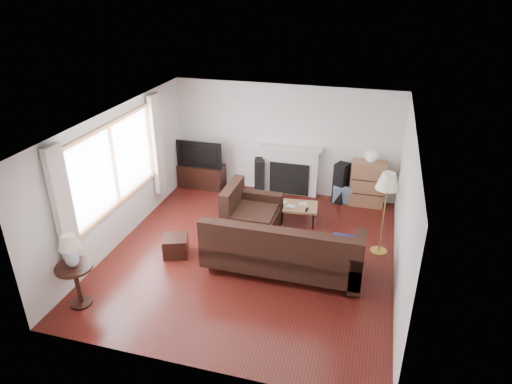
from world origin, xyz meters
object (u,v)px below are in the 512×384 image
(floor_lamp, at_px, (383,214))
(tv_stand, at_px, (202,176))
(bookshelf, at_px, (368,184))
(coffee_table, at_px, (292,214))
(sectional_sofa, at_px, (283,246))
(side_table, at_px, (78,285))

(floor_lamp, bearing_deg, tv_stand, 156.51)
(tv_stand, relative_size, bookshelf, 1.05)
(tv_stand, height_order, coffee_table, tv_stand)
(bookshelf, xyz_separation_m, coffee_table, (-1.41, -1.21, -0.31))
(tv_stand, height_order, bookshelf, bookshelf)
(bookshelf, xyz_separation_m, floor_lamp, (0.34, -1.86, 0.28))
(sectional_sofa, relative_size, coffee_table, 2.84)
(tv_stand, bearing_deg, bookshelf, 0.73)
(coffee_table, bearing_deg, tv_stand, 147.88)
(tv_stand, distance_m, bookshelf, 3.83)
(side_table, bearing_deg, coffee_table, 52.10)
(floor_lamp, bearing_deg, coffee_table, 159.72)
(bookshelf, xyz_separation_m, side_table, (-4.03, -4.57, -0.16))
(side_table, bearing_deg, floor_lamp, 31.83)
(sectional_sofa, relative_size, side_table, 4.17)
(tv_stand, xyz_separation_m, coffee_table, (2.41, -1.16, -0.07))
(tv_stand, xyz_separation_m, floor_lamp, (4.16, -1.81, 0.52))
(tv_stand, relative_size, coffee_table, 1.05)
(tv_stand, relative_size, side_table, 1.54)
(side_table, bearing_deg, tv_stand, 87.33)
(sectional_sofa, xyz_separation_m, side_table, (-2.80, -1.72, -0.12))
(sectional_sofa, bearing_deg, coffee_table, 96.41)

